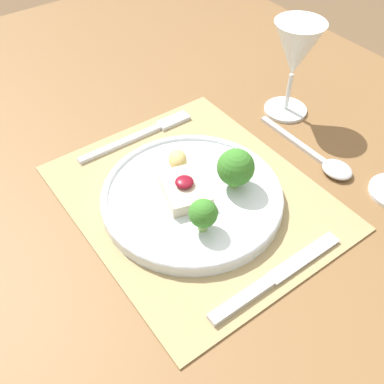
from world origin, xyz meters
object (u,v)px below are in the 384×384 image
object	(u,v)px
knife	(269,282)
wine_glass_far	(296,53)
fork	(144,133)
spoon	(326,162)
dinner_plate	(195,194)

from	to	relation	value
knife	wine_glass_far	bearing A→B (deg)	131.97
fork	spoon	size ratio (longest dim) A/B	1.09
knife	spoon	bearing A→B (deg)	115.57
dinner_plate	fork	size ratio (longest dim) A/B	1.24
dinner_plate	knife	size ratio (longest dim) A/B	1.24
dinner_plate	wine_glass_far	xyz separation A→B (m)	(-0.09, 0.28, 0.10)
knife	spoon	xyz separation A→B (m)	(-0.11, 0.23, 0.00)
dinner_plate	knife	distance (m)	0.17
fork	spoon	bearing A→B (deg)	41.93
fork	knife	bearing A→B (deg)	-3.19
knife	wine_glass_far	distance (m)	0.40
knife	wine_glass_far	xyz separation A→B (m)	(-0.26, 0.29, 0.11)
knife	spoon	world-z (taller)	spoon
wine_glass_far	knife	bearing A→B (deg)	-47.56
fork	knife	world-z (taller)	knife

